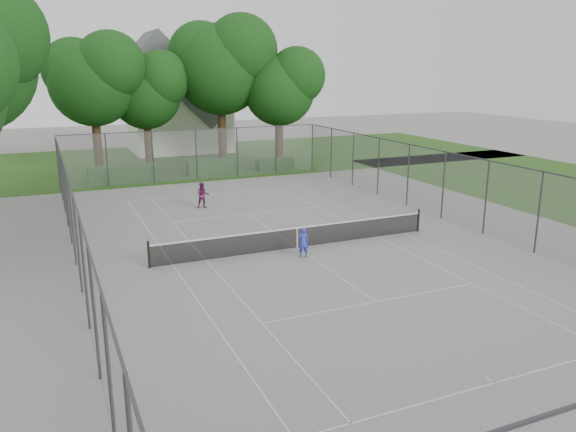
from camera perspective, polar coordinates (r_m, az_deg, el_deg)
name	(u,v)px	position (r m, az deg, el deg)	size (l,w,h in m)	color
ground	(297,248)	(24.58, 0.94, -3.25)	(120.00, 120.00, 0.00)	slate
grass_far	(170,161)	(48.83, -11.88, 5.53)	(60.00, 20.00, 0.00)	#234714
court_markings	(297,248)	(24.57, 0.94, -3.24)	(11.03, 23.83, 0.01)	beige
tennis_net	(297,237)	(24.42, 0.94, -2.11)	(12.87, 0.10, 1.10)	black
perimeter_fence	(297,208)	(24.08, 0.95, 0.84)	(18.08, 34.08, 3.52)	#38383D
tree_far_left	(93,76)	(44.08, -19.19, 13.28)	(7.14, 6.52, 10.26)	#362113
tree_far_midleft	(146,88)	(45.25, -14.23, 12.52)	(6.24, 5.69, 8.97)	#362113
tree_far_midright	(222,62)	(46.03, -6.75, 15.30)	(8.18, 7.47, 11.76)	#362113
tree_far_right	(281,84)	(45.45, -0.75, 13.24)	(6.45, 5.89, 9.28)	#362113
hedge_left	(123,174)	(40.17, -16.44, 4.09)	(4.50, 1.35, 1.13)	#1F4917
hedge_mid	(210,167)	(42.03, -7.92, 4.98)	(3.46, 0.99, 1.09)	#1F4917
hedge_right	(275,164)	(43.59, -1.37, 5.32)	(2.87, 1.05, 0.86)	#1F4917
house	(179,104)	(54.10, -11.06, 11.09)	(8.69, 6.74, 10.82)	white
girl_player	(303,242)	(23.23, 1.56, -2.67)	(0.47, 0.31, 1.28)	#313CB9
woman_player	(203,195)	(31.66, -8.65, 2.08)	(0.71, 0.56, 1.47)	#632154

